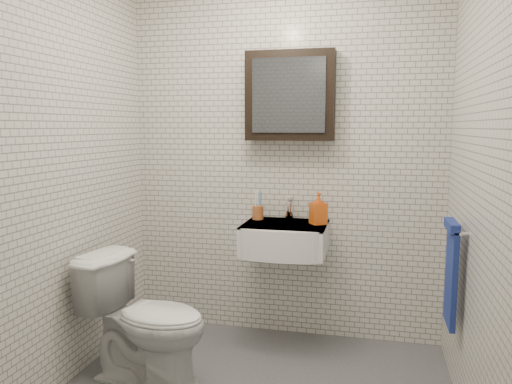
# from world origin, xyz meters

# --- Properties ---
(room_shell) EXTENTS (2.22, 2.02, 2.51)m
(room_shell) POSITION_xyz_m (0.00, 0.00, 1.47)
(room_shell) COLOR silver
(room_shell) RESTS_ON ground
(washbasin) EXTENTS (0.55, 0.50, 0.20)m
(washbasin) POSITION_xyz_m (0.05, 0.73, 0.76)
(washbasin) COLOR white
(washbasin) RESTS_ON room_shell
(faucet) EXTENTS (0.06, 0.20, 0.15)m
(faucet) POSITION_xyz_m (0.05, 0.93, 0.92)
(faucet) COLOR silver
(faucet) RESTS_ON washbasin
(mirror_cabinet) EXTENTS (0.60, 0.15, 0.60)m
(mirror_cabinet) POSITION_xyz_m (0.05, 0.93, 1.70)
(mirror_cabinet) COLOR black
(mirror_cabinet) RESTS_ON room_shell
(towel_rail) EXTENTS (0.09, 0.30, 0.58)m
(towel_rail) POSITION_xyz_m (1.04, 0.35, 0.72)
(towel_rail) COLOR silver
(towel_rail) RESTS_ON room_shell
(toothbrush_cup) EXTENTS (0.10, 0.10, 0.21)m
(toothbrush_cup) POSITION_xyz_m (-0.16, 0.89, 0.90)
(toothbrush_cup) COLOR #A55529
(toothbrush_cup) RESTS_ON washbasin
(soap_bottle) EXTENTS (0.13, 0.13, 0.21)m
(soap_bottle) POSITION_xyz_m (0.27, 0.81, 0.96)
(soap_bottle) COLOR orange
(soap_bottle) RESTS_ON washbasin
(toilet) EXTENTS (0.79, 0.53, 0.75)m
(toilet) POSITION_xyz_m (-0.65, 0.10, 0.38)
(toilet) COLOR white
(toilet) RESTS_ON ground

